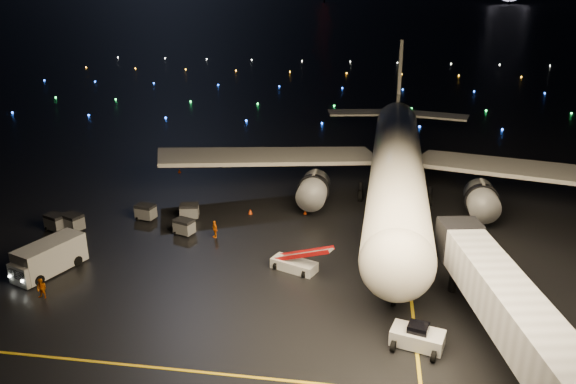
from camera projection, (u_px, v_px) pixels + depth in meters
name	position (u px, v px, depth m)	size (l,w,h in m)	color
ground	(361.00, 28.00, 324.66)	(2000.00, 2000.00, 0.00)	black
lane_centre	(404.00, 232.00, 58.93)	(0.25, 80.00, 0.02)	yellow
lane_cross	(166.00, 369.00, 38.11)	(60.00, 0.25, 0.02)	yellow
airliner	(399.00, 131.00, 66.01)	(58.06, 55.16, 16.45)	silver
pushback_tug	(418.00, 335.00, 40.24)	(3.73, 1.95, 1.77)	silver
belt_loader	(294.00, 255.00, 50.78)	(6.14, 1.68, 2.98)	silver
service_truck	(51.00, 256.00, 50.60)	(2.48, 7.87, 2.90)	silver
crew_a	(38.00, 267.00, 49.70)	(0.71, 0.47, 1.95)	orange
crew_b	(42.00, 288.00, 46.38)	(0.87, 0.68, 1.80)	orange
crew_c	(215.00, 229.00, 57.51)	(1.09, 0.45, 1.86)	orange
safety_cone_0	(305.00, 212.00, 63.60)	(0.39, 0.39, 0.44)	#F9440B
safety_cone_1	(306.00, 186.00, 71.57)	(0.47, 0.47, 0.53)	#F9440B
safety_cone_2	(250.00, 212.00, 63.61)	(0.48, 0.48, 0.55)	#F9440B
safety_cone_3	(179.00, 171.00, 77.44)	(0.47, 0.47, 0.54)	#F9440B
taxiway_lights	(341.00, 84.00, 144.84)	(164.00, 92.00, 0.36)	black
baggage_cart_0	(184.00, 227.00, 58.23)	(1.96, 1.37, 1.67)	gray
baggage_cart_1	(189.00, 211.00, 62.17)	(2.00, 1.40, 1.70)	gray
baggage_cart_2	(146.00, 212.00, 61.91)	(2.03, 1.42, 1.73)	gray
baggage_cart_3	(73.00, 222.00, 59.14)	(2.14, 1.50, 1.82)	gray
baggage_cart_4	(56.00, 222.00, 59.20)	(2.10, 1.47, 1.78)	gray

